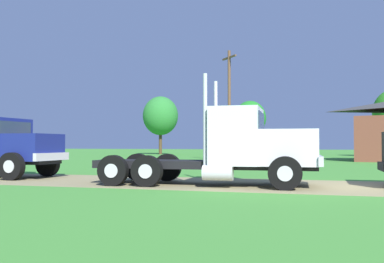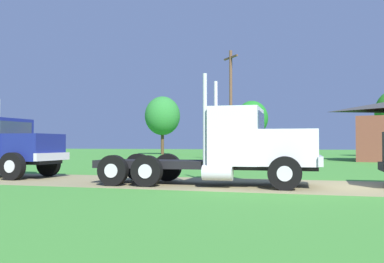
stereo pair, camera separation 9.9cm
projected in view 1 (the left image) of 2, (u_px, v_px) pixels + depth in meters
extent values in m
plane|color=#428D33|center=(341.00, 187.00, 14.74)|extent=(200.00, 200.00, 0.00)
cube|color=#908459|center=(341.00, 187.00, 14.74)|extent=(120.00, 5.18, 0.01)
cube|color=black|center=(203.00, 164.00, 15.55)|extent=(7.97, 1.89, 0.28)
cube|color=white|center=(289.00, 148.00, 14.85)|extent=(1.98, 2.16, 1.22)
cube|color=silver|center=(320.00, 160.00, 14.59)|extent=(0.24, 2.30, 0.32)
cube|color=white|center=(237.00, 137.00, 15.29)|extent=(1.75, 2.45, 2.00)
cube|color=#2D3D4C|center=(261.00, 125.00, 15.09)|extent=(0.11, 2.00, 0.88)
cylinder|color=silver|center=(216.00, 122.00, 16.45)|extent=(0.14, 0.14, 3.12)
cylinder|color=silver|center=(205.00, 119.00, 14.61)|extent=(0.14, 0.14, 3.12)
cylinder|color=silver|center=(218.00, 173.00, 14.35)|extent=(1.02, 0.56, 0.52)
cylinder|color=black|center=(287.00, 169.00, 16.01)|extent=(1.09, 0.34, 1.08)
cylinder|color=silver|center=(287.00, 169.00, 16.16)|extent=(0.49, 0.06, 0.48)
cylinder|color=black|center=(285.00, 173.00, 13.68)|extent=(1.09, 0.34, 1.08)
cylinder|color=silver|center=(285.00, 174.00, 13.53)|extent=(0.49, 0.06, 0.48)
cylinder|color=black|center=(138.00, 167.00, 17.42)|extent=(1.09, 0.34, 1.08)
cylinder|color=silver|center=(139.00, 167.00, 17.57)|extent=(0.49, 0.06, 0.48)
cylinder|color=black|center=(113.00, 171.00, 15.10)|extent=(1.09, 0.34, 1.08)
cylinder|color=silver|center=(111.00, 171.00, 14.94)|extent=(0.49, 0.06, 0.48)
cylinder|color=black|center=(168.00, 167.00, 17.12)|extent=(1.09, 0.34, 1.08)
cylinder|color=silver|center=(169.00, 167.00, 17.27)|extent=(0.49, 0.06, 0.48)
cylinder|color=black|center=(147.00, 171.00, 14.80)|extent=(1.09, 0.34, 1.08)
cylinder|color=silver|center=(145.00, 171.00, 14.64)|extent=(0.49, 0.06, 0.48)
cube|color=navy|center=(33.00, 147.00, 18.51)|extent=(1.91, 2.10, 1.14)
cube|color=silver|center=(52.00, 157.00, 18.20)|extent=(0.24, 2.23, 0.32)
cube|color=#2D3D4C|center=(16.00, 131.00, 18.81)|extent=(0.11, 1.94, 0.80)
cylinder|color=silver|center=(6.00, 164.00, 20.15)|extent=(1.02, 0.56, 0.52)
cylinder|color=black|center=(48.00, 164.00, 19.62)|extent=(1.13, 0.34, 1.12)
cylinder|color=silver|center=(50.00, 164.00, 19.77)|extent=(0.51, 0.06, 0.51)
cylinder|color=black|center=(12.00, 166.00, 17.41)|extent=(1.13, 0.34, 1.12)
cylinder|color=silver|center=(9.00, 167.00, 17.26)|extent=(0.51, 0.06, 0.51)
cylinder|color=brown|center=(229.00, 106.00, 37.09)|extent=(0.26, 0.26, 9.48)
cube|color=brown|center=(229.00, 58.00, 37.21)|extent=(1.54, 1.76, 0.14)
cylinder|color=#513823|center=(160.00, 142.00, 60.81)|extent=(0.44, 0.44, 3.43)
ellipsoid|color=#2C7E31|center=(160.00, 116.00, 60.91)|extent=(4.95, 4.95, 5.45)
cylinder|color=#513823|center=(250.00, 143.00, 55.45)|extent=(0.44, 0.44, 3.12)
ellipsoid|color=#1F7D24|center=(250.00, 118.00, 55.54)|extent=(4.07, 4.07, 4.47)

